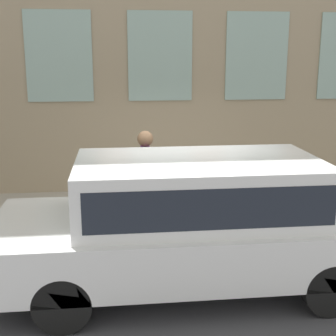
% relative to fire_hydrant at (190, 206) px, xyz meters
% --- Properties ---
extents(ground_plane, '(80.00, 80.00, 0.00)m').
position_rel_fire_hydrant_xyz_m(ground_plane, '(-0.40, 0.27, -0.53)').
color(ground_plane, '#47474C').
extents(sidewalk, '(2.86, 60.00, 0.15)m').
position_rel_fire_hydrant_xyz_m(sidewalk, '(1.03, 0.27, -0.46)').
color(sidewalk, '#A8A093').
rests_on(sidewalk, ground_plane).
extents(fire_hydrant, '(0.30, 0.42, 0.76)m').
position_rel_fire_hydrant_xyz_m(fire_hydrant, '(0.00, 0.00, 0.00)').
color(fire_hydrant, gray).
rests_on(fire_hydrant, sidewalk).
extents(person, '(0.40, 0.27, 1.67)m').
position_rel_fire_hydrant_xyz_m(person, '(0.17, 0.75, 0.62)').
color(person, navy).
rests_on(person, sidewalk).
extents(parked_truck_white_near, '(2.06, 5.06, 1.75)m').
position_rel_fire_hydrant_xyz_m(parked_truck_white_near, '(-1.79, 0.26, 0.46)').
color(parked_truck_white_near, black).
rests_on(parked_truck_white_near, ground_plane).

